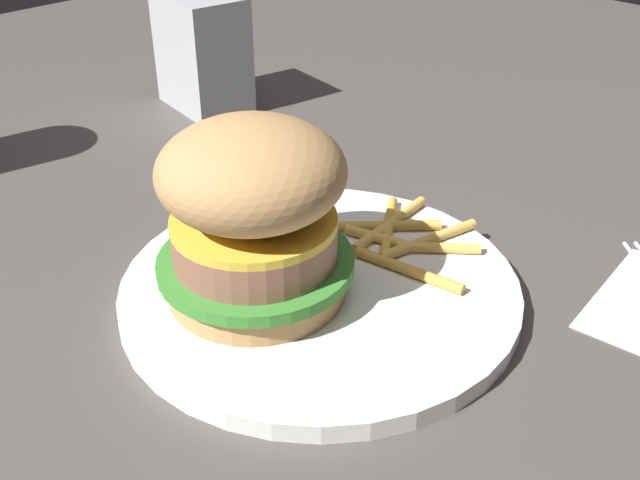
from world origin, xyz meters
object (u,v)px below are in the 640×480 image
object	(u,v)px
napkin_dispenser	(203,52)
plate	(320,289)
sandwich	(253,212)
fries_pile	(401,237)

from	to	relation	value
napkin_dispenser	plate	bearing A→B (deg)	-17.14
plate	napkin_dispenser	xyz separation A→B (m)	(0.15, 0.31, 0.05)
sandwich	fries_pile	size ratio (longest dim) A/B	1.05
napkin_dispenser	fries_pile	bearing A→B (deg)	-5.21
sandwich	napkin_dispenser	xyz separation A→B (m)	(0.19, 0.29, -0.01)
sandwich	napkin_dispenser	size ratio (longest dim) A/B	1.09
sandwich	fries_pile	world-z (taller)	sandwich
fries_pile	napkin_dispenser	size ratio (longest dim) A/B	1.03
fries_pile	napkin_dispenser	world-z (taller)	napkin_dispenser
sandwich	fries_pile	bearing A→B (deg)	-13.67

